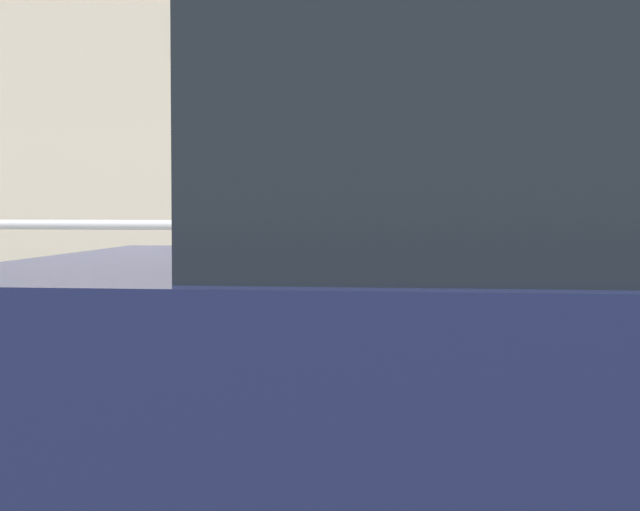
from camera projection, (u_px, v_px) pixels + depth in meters
sidewalk_curb at (311, 455)px, 5.57m from camera, size 36.00×2.83×0.13m
parking_meter at (224, 240)px, 4.48m from camera, size 0.16×0.17×1.41m
pedestrian_at_meter at (405, 265)px, 4.44m from camera, size 0.60×0.49×1.62m
background_railing at (344, 270)px, 6.77m from camera, size 24.06×0.06×1.05m
backdrop_wall at (379, 133)px, 8.84m from camera, size 32.00×0.50×3.62m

